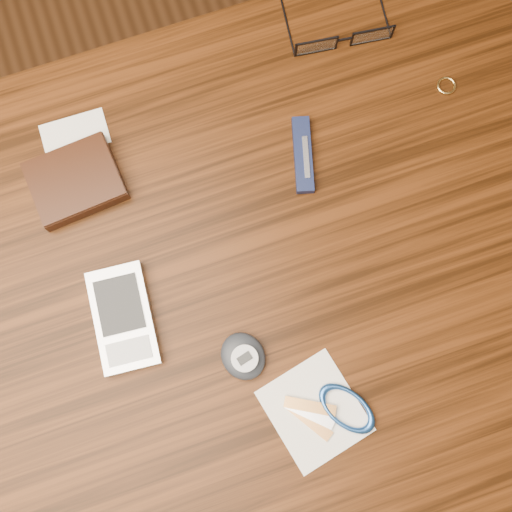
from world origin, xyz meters
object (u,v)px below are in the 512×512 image
object	(u,v)px
eyeglasses	(343,36)
pda_phone	(123,318)
desk	(214,308)
wallet_and_card	(75,180)
pedometer	(243,356)
notepad_keys	(331,410)
pocket_knife	(303,155)

from	to	relation	value
eyeglasses	pda_phone	distance (m)	0.44
desk	eyeglasses	size ratio (longest dim) A/B	6.85
wallet_and_card	eyeglasses	bearing A→B (deg)	11.04
eyeglasses	pedometer	xyz separation A→B (m)	(-0.25, -0.33, -0.00)
notepad_keys	pedometer	bearing A→B (deg)	130.10
pocket_knife	eyeglasses	bearing A→B (deg)	52.45
eyeglasses	notepad_keys	world-z (taller)	eyeglasses
desk	wallet_and_card	distance (m)	0.24
wallet_and_card	pocket_knife	distance (m)	0.28
pedometer	pocket_knife	xyz separation A→B (m)	(0.15, 0.21, -0.00)
wallet_and_card	notepad_keys	distance (m)	0.40
wallet_and_card	eyeglasses	distance (m)	0.38
wallet_and_card	pda_phone	distance (m)	0.18
pda_phone	notepad_keys	bearing A→B (deg)	-42.50
pocket_knife	pedometer	bearing A→B (deg)	-125.50
pocket_knife	notepad_keys	bearing A→B (deg)	-103.77
desk	wallet_and_card	bearing A→B (deg)	119.76
pda_phone	pocket_knife	size ratio (longest dim) A/B	1.30
wallet_and_card	pedometer	bearing A→B (deg)	-65.02
desk	pocket_knife	distance (m)	0.23
wallet_and_card	pocket_knife	world-z (taller)	wallet_and_card
eyeglasses	pocket_knife	bearing A→B (deg)	-127.55
pedometer	eyeglasses	bearing A→B (deg)	53.69
pda_phone	pocket_knife	world-z (taller)	pda_phone
desk	pedometer	bearing A→B (deg)	-77.99
pda_phone	pocket_knife	distance (m)	0.29
desk	pocket_knife	size ratio (longest dim) A/B	10.28
pda_phone	pedometer	distance (m)	0.14
desk	eyeglasses	bearing A→B (deg)	44.44
wallet_and_card	pda_phone	bearing A→B (deg)	-87.92
eyeglasses	pocket_knife	world-z (taller)	eyeglasses
pda_phone	notepad_keys	xyz separation A→B (m)	(0.19, -0.17, -0.01)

